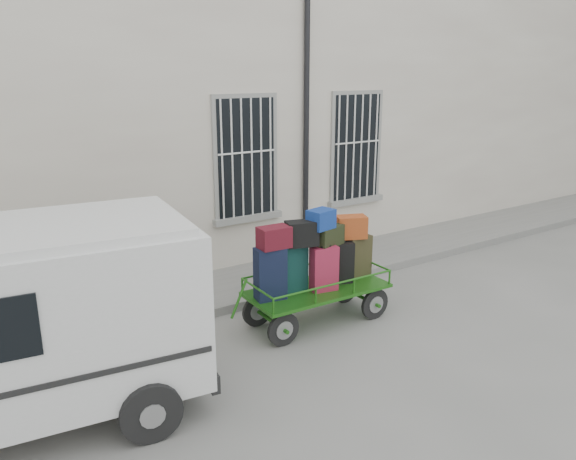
{
  "coord_description": "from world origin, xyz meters",
  "views": [
    {
      "loc": [
        -5.54,
        -6.22,
        3.86
      ],
      "look_at": [
        -0.76,
        1.0,
        1.37
      ],
      "focal_mm": 35.0,
      "sensor_mm": 36.0,
      "label": 1
    }
  ],
  "objects": [
    {
      "name": "luggage_cart",
      "position": [
        -0.69,
        0.33,
        0.95
      ],
      "size": [
        2.63,
        1.06,
        1.84
      ],
      "rotation": [
        0.0,
        0.0,
        -0.02
      ],
      "color": "black",
      "rests_on": "ground"
    },
    {
      "name": "building",
      "position": [
        0.0,
        5.5,
        3.0
      ],
      "size": [
        24.0,
        5.15,
        6.0
      ],
      "color": "#BFB2A3",
      "rests_on": "ground"
    },
    {
      "name": "ground",
      "position": [
        0.0,
        0.0,
        0.0
      ],
      "size": [
        80.0,
        80.0,
        0.0
      ],
      "primitive_type": "plane",
      "color": "slate",
      "rests_on": "ground"
    },
    {
      "name": "sidewalk",
      "position": [
        0.0,
        2.2,
        0.07
      ],
      "size": [
        24.0,
        1.7,
        0.15
      ],
      "primitive_type": "cube",
      "color": "slate",
      "rests_on": "ground"
    }
  ]
}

